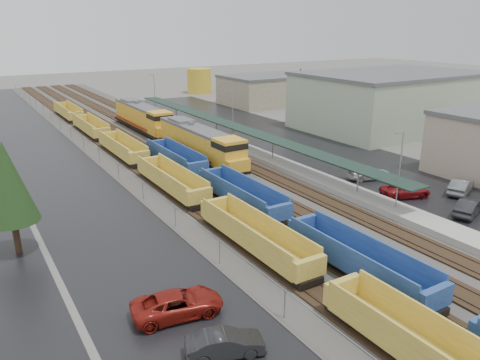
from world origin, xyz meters
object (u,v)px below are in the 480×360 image
Objects in this scene: parked_car_east_a at (469,207)px; parked_car_east_b at (405,190)px; parked_car_west_b at (225,344)px; parked_car_east_e at (461,186)px; locomotive_lead at (201,143)px; locomotive_trail at (143,118)px; parked_car_west_c at (178,304)px; parked_car_east_c at (369,173)px; storage_tank at (199,81)px; well_string_yellow at (171,181)px; well_string_blue at (358,261)px.

parked_car_east_a is 6.51m from parked_car_east_b.
parked_car_east_a is (29.28, 5.15, 0.07)m from parked_car_west_b.
locomotive_lead is at bearing 13.22° from parked_car_east_e.
locomotive_trail is 53.44m from parked_car_west_c.
locomotive_trail reaches higher than parked_car_east_c.
parked_car_east_b is at bearing -68.25° from parked_car_west_c.
parked_car_east_b is (12.02, -43.84, -1.76)m from locomotive_trail.
storage_tank is 90.06m from parked_car_east_a.
locomotive_lead is at bearing -90.00° from locomotive_trail.
well_string_yellow is 24.55m from parked_car_east_b.
parked_car_east_b is (-17.67, -82.07, -2.45)m from storage_tank.
locomotive_trail is 45.49m from parked_car_east_b.
well_string_blue reaches higher than well_string_yellow.
well_string_blue is 22.90m from parked_car_east_e.
parked_car_east_e is (21.85, 6.82, -0.37)m from well_string_blue.
well_string_yellow is at bearing -132.80° from locomotive_lead.
well_string_yellow is at bearing 99.70° from well_string_blue.
parked_car_east_c is (13.25, -16.64, -1.73)m from locomotive_lead.
locomotive_trail is 30.73m from well_string_yellow.
storage_tank reaches higher than parked_car_east_c.
storage_tank is at bearing -30.06° from parked_car_east_e.
parked_car_west_c is at bearing 71.91° from parked_car_east_a.
parked_car_east_e is (17.85, -25.22, -1.66)m from locomotive_lead.
storage_tank is at bearing -7.25° from parked_car_west_b.
storage_tank is 104.29m from parked_car_west_b.
well_string_yellow is 19.81× the size of parked_car_west_c.
parked_car_west_c is 29.94m from parked_car_east_a.
parked_car_west_b is 35.24m from parked_car_east_e.
parked_car_west_c reaches higher than parked_car_east_c.
parked_car_west_b is at bearing -169.01° from well_string_blue.
parked_car_east_a is at bearing -75.38° from locomotive_trail.
parked_car_west_c is at bearing -119.54° from locomotive_lead.
well_string_blue is 15.45× the size of parked_car_east_e.
parked_car_west_b is (-16.17, -34.40, -1.77)m from locomotive_lead.
parked_car_east_c is at bearing -70.60° from locomotive_trail.
parked_car_west_c is (-46.52, -88.92, -2.38)m from storage_tank.
locomotive_lead is 25.87m from parked_car_east_b.
locomotive_lead is 4.19× the size of parked_car_east_e.
parked_car_east_c is at bearing 41.75° from well_string_blue.
locomotive_trail is at bearing -4.30° from parked_car_east_a.
well_string_yellow reaches higher than parked_car_east_c.
locomotive_lead is at bearing 47.20° from well_string_yellow.
parked_car_west_b is 4.76m from parked_car_west_c.
well_string_yellow is 21.65× the size of parked_car_east_c.
well_string_yellow is 29.51m from parked_car_east_a.
locomotive_lead is at bearing 57.66° from parked_car_east_c.
parked_car_east_c is at bearing -20.63° from well_string_yellow.
locomotive_trail is 3.25× the size of storage_tank.
locomotive_trail reaches higher than well_string_blue.
storage_tank reaches higher than parked_car_east_e.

